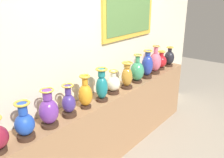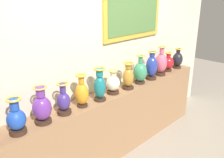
{
  "view_description": "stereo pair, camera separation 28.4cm",
  "coord_description": "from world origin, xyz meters",
  "px_view_note": "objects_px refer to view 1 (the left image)",
  "views": [
    {
      "loc": [
        -2.17,
        -1.73,
        2.06
      ],
      "look_at": [
        0.0,
        0.0,
        1.06
      ],
      "focal_mm": 39.16,
      "sensor_mm": 36.0,
      "label": 1
    },
    {
      "loc": [
        -1.98,
        -1.95,
        2.06
      ],
      "look_at": [
        0.0,
        0.0,
        1.06
      ],
      "focal_mm": 39.16,
      "sensor_mm": 36.0,
      "label": 2
    }
  ],
  "objects_px": {
    "vase_violet": "(49,111)",
    "vase_amber": "(85,94)",
    "vase_sapphire": "(25,124)",
    "vase_crimson": "(161,61)",
    "vase_indigo": "(69,104)",
    "vase_rose": "(155,62)",
    "vase_ivory": "(113,84)",
    "vase_onyx": "(169,58)",
    "vase_teal": "(102,86)",
    "vase_cobalt": "(147,65)",
    "vase_jade": "(137,71)",
    "vase_ochre": "(127,76)"
  },
  "relations": [
    {
      "from": "vase_violet",
      "to": "vase_jade",
      "type": "xyz_separation_m",
      "value": [
        1.48,
        0.01,
        0.0
      ]
    },
    {
      "from": "vase_ivory",
      "to": "vase_crimson",
      "type": "distance_m",
      "value": 1.23
    },
    {
      "from": "vase_cobalt",
      "to": "vase_jade",
      "type": "bearing_deg",
      "value": 176.86
    },
    {
      "from": "vase_rose",
      "to": "vase_indigo",
      "type": "bearing_deg",
      "value": -179.86
    },
    {
      "from": "vase_violet",
      "to": "vase_amber",
      "type": "xyz_separation_m",
      "value": [
        0.48,
        0.01,
        0.0
      ]
    },
    {
      "from": "vase_jade",
      "to": "vase_crimson",
      "type": "bearing_deg",
      "value": 2.0
    },
    {
      "from": "vase_rose",
      "to": "vase_crimson",
      "type": "distance_m",
      "value": 0.24
    },
    {
      "from": "vase_teal",
      "to": "vase_ivory",
      "type": "height_order",
      "value": "vase_teal"
    },
    {
      "from": "vase_cobalt",
      "to": "vase_rose",
      "type": "xyz_separation_m",
      "value": [
        0.25,
        0.01,
        -0.01
      ]
    },
    {
      "from": "vase_violet",
      "to": "vase_ochre",
      "type": "height_order",
      "value": "vase_violet"
    },
    {
      "from": "vase_violet",
      "to": "vase_onyx",
      "type": "xyz_separation_m",
      "value": [
        2.45,
        0.02,
        -0.01
      ]
    },
    {
      "from": "vase_indigo",
      "to": "vase_rose",
      "type": "height_order",
      "value": "vase_rose"
    },
    {
      "from": "vase_teal",
      "to": "vase_rose",
      "type": "height_order",
      "value": "vase_rose"
    },
    {
      "from": "vase_indigo",
      "to": "vase_rose",
      "type": "relative_size",
      "value": 0.78
    },
    {
      "from": "vase_ivory",
      "to": "vase_crimson",
      "type": "height_order",
      "value": "vase_crimson"
    },
    {
      "from": "vase_amber",
      "to": "vase_ochre",
      "type": "bearing_deg",
      "value": -1.06
    },
    {
      "from": "vase_cobalt",
      "to": "vase_onyx",
      "type": "distance_m",
      "value": 0.74
    },
    {
      "from": "vase_violet",
      "to": "vase_jade",
      "type": "distance_m",
      "value": 1.48
    },
    {
      "from": "vase_ivory",
      "to": "vase_cobalt",
      "type": "distance_m",
      "value": 0.75
    },
    {
      "from": "vase_cobalt",
      "to": "vase_crimson",
      "type": "height_order",
      "value": "vase_cobalt"
    },
    {
      "from": "vase_jade",
      "to": "vase_sapphire",
      "type": "bearing_deg",
      "value": -179.4
    },
    {
      "from": "vase_teal",
      "to": "vase_jade",
      "type": "bearing_deg",
      "value": 1.44
    },
    {
      "from": "vase_teal",
      "to": "vase_ivory",
      "type": "xyz_separation_m",
      "value": [
        0.25,
        0.03,
        -0.05
      ]
    },
    {
      "from": "vase_cobalt",
      "to": "vase_rose",
      "type": "height_order",
      "value": "vase_rose"
    },
    {
      "from": "vase_violet",
      "to": "vase_onyx",
      "type": "relative_size",
      "value": 1.12
    },
    {
      "from": "vase_violet",
      "to": "vase_indigo",
      "type": "height_order",
      "value": "vase_violet"
    },
    {
      "from": "vase_crimson",
      "to": "vase_ivory",
      "type": "bearing_deg",
      "value": -179.36
    },
    {
      "from": "vase_sapphire",
      "to": "vase_ivory",
      "type": "relative_size",
      "value": 1.15
    },
    {
      "from": "vase_crimson",
      "to": "vase_onyx",
      "type": "distance_m",
      "value": 0.25
    },
    {
      "from": "vase_violet",
      "to": "vase_cobalt",
      "type": "relative_size",
      "value": 0.9
    },
    {
      "from": "vase_sapphire",
      "to": "vase_amber",
      "type": "bearing_deg",
      "value": 1.32
    },
    {
      "from": "vase_teal",
      "to": "vase_jade",
      "type": "xyz_separation_m",
      "value": [
        0.75,
        0.02,
        -0.02
      ]
    },
    {
      "from": "vase_ivory",
      "to": "vase_teal",
      "type": "bearing_deg",
      "value": -172.9
    },
    {
      "from": "vase_violet",
      "to": "vase_amber",
      "type": "relative_size",
      "value": 0.99
    },
    {
      "from": "vase_indigo",
      "to": "vase_rose",
      "type": "xyz_separation_m",
      "value": [
        1.72,
        0.0,
        0.04
      ]
    },
    {
      "from": "vase_teal",
      "to": "vase_ivory",
      "type": "relative_size",
      "value": 1.31
    },
    {
      "from": "vase_teal",
      "to": "vase_ochre",
      "type": "height_order",
      "value": "vase_teal"
    },
    {
      "from": "vase_sapphire",
      "to": "vase_crimson",
      "type": "xyz_separation_m",
      "value": [
        2.46,
        0.04,
        -0.0
      ]
    },
    {
      "from": "vase_indigo",
      "to": "vase_onyx",
      "type": "xyz_separation_m",
      "value": [
        2.21,
        0.01,
        0.01
      ]
    },
    {
      "from": "vase_sapphire",
      "to": "vase_crimson",
      "type": "height_order",
      "value": "vase_sapphire"
    },
    {
      "from": "vase_ochre",
      "to": "vase_crimson",
      "type": "bearing_deg",
      "value": 2.33
    },
    {
      "from": "vase_crimson",
      "to": "vase_onyx",
      "type": "height_order",
      "value": "vase_onyx"
    },
    {
      "from": "vase_teal",
      "to": "vase_ochre",
      "type": "bearing_deg",
      "value": 0.48
    },
    {
      "from": "vase_cobalt",
      "to": "vase_sapphire",
      "type": "bearing_deg",
      "value": -179.85
    },
    {
      "from": "vase_ivory",
      "to": "vase_crimson",
      "type": "xyz_separation_m",
      "value": [
        1.23,
        0.01,
        0.01
      ]
    },
    {
      "from": "vase_onyx",
      "to": "vase_teal",
      "type": "bearing_deg",
      "value": -179.12
    },
    {
      "from": "vase_ochre",
      "to": "vase_crimson",
      "type": "relative_size",
      "value": 1.14
    },
    {
      "from": "vase_cobalt",
      "to": "vase_teal",
      "type": "bearing_deg",
      "value": -179.66
    },
    {
      "from": "vase_crimson",
      "to": "vase_amber",
      "type": "bearing_deg",
      "value": -179.11
    },
    {
      "from": "vase_ivory",
      "to": "vase_onyx",
      "type": "relative_size",
      "value": 0.9
    }
  ]
}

